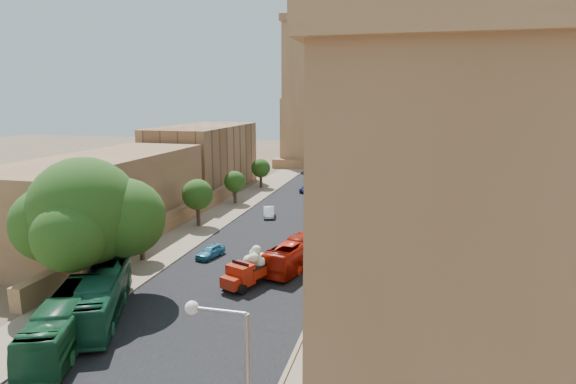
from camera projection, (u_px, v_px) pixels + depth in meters
The scene contains 33 objects.
ground at pixel (185, 336), 29.54m from camera, with size 260.00×260.00×0.00m, color brown.
road_surface at pixel (296, 218), 58.08m from camera, with size 14.00×140.00×0.01m, color black.
sidewalk_east at pixel (376, 223), 55.82m from camera, with size 5.00×140.00×0.01m, color #7F6953.
sidewalk_west at pixel (222, 213), 60.34m from camera, with size 5.00×140.00×0.01m, color #7F6953.
kerb_east at pixel (354, 221), 56.40m from camera, with size 0.25×140.00×0.12m, color #7F6953.
kerb_west at pixel (241, 214), 59.73m from camera, with size 0.25×140.00×0.12m, color #7F6953.
townhouse_a at pixel (475, 279), 21.64m from camera, with size 9.00×14.00×16.40m.
townhouse_b at pixel (450, 219), 35.10m from camera, with size 9.00×14.00×14.90m.
townhouse_c at pixel (440, 173), 48.17m from camera, with size 9.00×14.00×17.40m.
townhouse_d at pixel (433, 162), 61.64m from camera, with size 9.00×14.00×15.90m.
west_wall at pixel (161, 226), 51.37m from camera, with size 1.00×40.00×1.80m, color brown.
west_building_low at pixel (102, 197), 50.12m from camera, with size 10.00×28.00×8.40m, color brown.
west_building_mid at pixel (204, 158), 74.70m from camera, with size 10.00×22.00×10.00m, color #906541.
church at pixel (348, 120), 102.45m from camera, with size 28.00×22.50×36.30m.
ficus_tree at pixel (86, 215), 34.40m from camera, with size 10.32×9.50×10.32m.
street_tree_a at pixel (141, 224), 42.68m from camera, with size 3.26×3.26×5.01m.
street_tree_b at pixel (198, 195), 54.05m from camera, with size 3.48×3.48×5.35m.
street_tree_c at pixel (235, 182), 65.58m from camera, with size 2.92×2.92×4.49m.
street_tree_d at pixel (261, 168), 76.97m from camera, with size 3.03×3.03×4.66m.
red_truck at pixel (250, 268), 37.48m from camera, with size 3.63×5.37×2.97m.
olive_pickup at pixel (321, 236), 47.23m from camera, with size 3.63×5.19×1.97m.
bus_green_south at pixel (65, 321), 28.49m from camera, with size 2.36×10.07×2.80m, color #1A542F.
bus_green_north at pixel (101, 297), 31.76m from camera, with size 2.42×10.33×2.88m, color #175237.
bus_red_east at pixel (298, 253), 41.31m from camera, with size 2.14×9.15×2.55m, color #A61607.
bus_cream_east at pixel (331, 205), 58.58m from camera, with size 2.45×10.49×2.92m, color tan.
car_blue_a at pixel (210, 251), 43.92m from camera, with size 1.34×3.34×1.14m, color teal.
car_white_a at pixel (269, 212), 58.59m from camera, with size 1.27×3.63×1.20m, color silver.
car_cream at pixel (328, 231), 50.41m from camera, with size 1.92×4.16×1.16m, color beige.
car_dkblue at pixel (310, 187), 74.06m from camera, with size 2.01×4.96×1.44m, color #0F104A.
car_white_b at pixel (317, 196), 68.26m from camera, with size 1.41×3.51×1.20m, color beige.
car_blue_b at pixel (321, 184), 77.16m from camera, with size 1.27×3.65×1.20m, color teal.
pedestrian_a at pixel (359, 303), 32.40m from camera, with size 0.56×0.37×1.53m, color #2E2C2F.
pedestrian_c at pixel (371, 248), 44.08m from camera, with size 0.97×0.40×1.66m, color #2A2A2E.
Camera 1 is at (12.73, -24.88, 14.50)m, focal length 30.00 mm.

